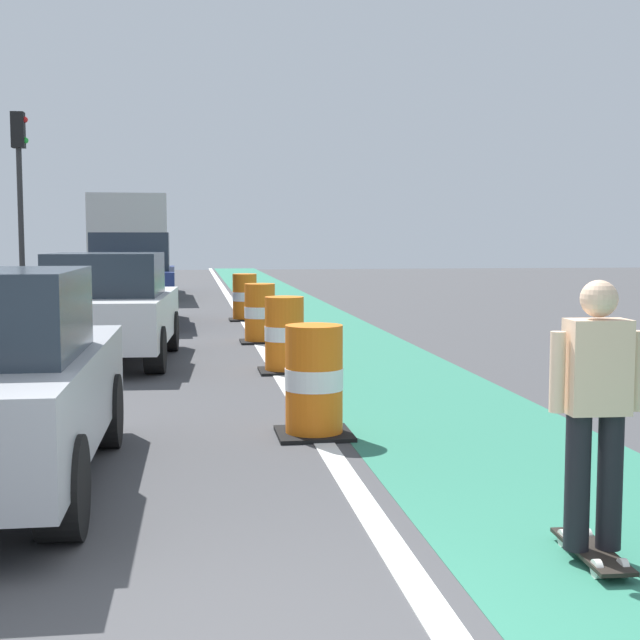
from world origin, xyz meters
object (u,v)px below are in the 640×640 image
parked_suv_third (133,278)px  traffic_barrel_back (260,314)px  traffic_barrel_far (245,298)px  traffic_light_corner (20,176)px  skateboarder_on_lane (596,412)px  parked_sedan_second (108,309)px  traffic_barrel_mid (284,335)px  delivery_truck_down_block (132,240)px  traffic_barrel_front (314,382)px

parked_suv_third → traffic_barrel_back: size_ratio=4.25×
traffic_barrel_far → traffic_light_corner: 6.94m
skateboarder_on_lane → parked_sedan_second: bearing=111.6°
traffic_barrel_mid → skateboarder_on_lane: bearing=-82.4°
traffic_barrel_mid → delivery_truck_down_block: delivery_truck_down_block is taller
delivery_truck_down_block → parked_suv_third: bearing=-86.3°
parked_sedan_second → traffic_barrel_far: bearing=69.5°
skateboarder_on_lane → parked_sedan_second: (-3.62, 9.12, -0.08)m
traffic_barrel_front → traffic_light_corner: (-5.45, 15.23, 2.97)m
traffic_barrel_mid → traffic_barrel_far: size_ratio=1.00×
skateboarder_on_lane → parked_sedan_second: parked_sedan_second is taller
traffic_barrel_mid → parked_sedan_second: bearing=151.7°
traffic_barrel_front → traffic_barrel_back: same height
parked_sedan_second → traffic_barrel_back: (2.52, 2.26, -0.30)m
traffic_barrel_mid → delivery_truck_down_block: size_ratio=0.14×
skateboarder_on_lane → traffic_barrel_far: (-1.11, 15.83, -0.38)m
skateboarder_on_lane → traffic_barrel_far: 15.88m
skateboarder_on_lane → traffic_barrel_front: bearing=108.2°
traffic_barrel_far → traffic_light_corner: bearing=151.6°
skateboarder_on_lane → traffic_light_corner: 20.12m
traffic_barrel_front → skateboarder_on_lane: bearing=-71.8°
traffic_barrel_mid → traffic_barrel_back: 3.65m
traffic_barrel_back → traffic_barrel_far: 4.45m
traffic_barrel_far → parked_suv_third: bearing=-165.8°
traffic_barrel_mid → traffic_barrel_front: bearing=-92.0°
traffic_barrel_back → delivery_truck_down_block: bearing=102.9°
parked_sedan_second → traffic_light_corner: traffic_light_corner is taller
parked_sedan_second → traffic_light_corner: bearing=107.2°
traffic_barrel_far → traffic_barrel_back: bearing=-89.9°
traffic_barrel_mid → traffic_light_corner: size_ratio=0.21×
parked_sedan_second → traffic_barrel_front: parked_sedan_second is taller
parked_sedan_second → traffic_light_corner: size_ratio=0.82×
skateboarder_on_lane → traffic_barrel_mid: bearing=97.6°
skateboarder_on_lane → traffic_barrel_mid: (-1.03, 7.73, -0.38)m
skateboarder_on_lane → traffic_barrel_back: 11.44m
traffic_barrel_front → delivery_truck_down_block: 21.86m
parked_suv_third → traffic_barrel_mid: 7.92m
parked_suv_third → traffic_barrel_mid: bearing=-70.8°
parked_suv_third → traffic_barrel_front: size_ratio=4.25×
traffic_barrel_far → skateboarder_on_lane: bearing=-86.0°
skateboarder_on_lane → parked_sedan_second: size_ratio=0.40×
traffic_barrel_back → traffic_light_corner: 9.73m
traffic_barrel_far → traffic_barrel_mid: bearing=-89.5°
parked_sedan_second → delivery_truck_down_block: (-0.65, 16.07, 1.01)m
skateboarder_on_lane → traffic_barrel_far: bearing=94.0°
traffic_barrel_far → traffic_barrel_front: bearing=-90.3°
traffic_barrel_front → delivery_truck_down_block: bearing=98.1°
traffic_barrel_far → parked_sedan_second: bearing=-110.5°
traffic_light_corner → traffic_barrel_mid: bearing=-63.2°
skateboarder_on_lane → traffic_barrel_far: skateboarder_on_lane is taller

